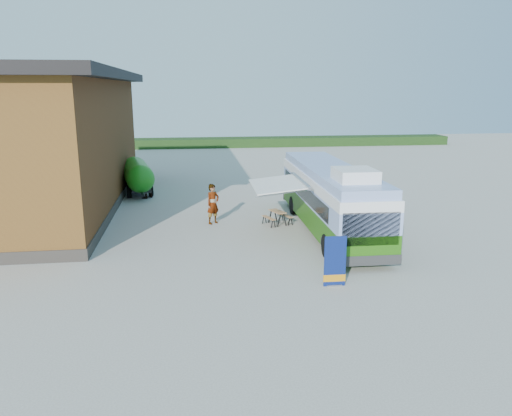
{
  "coord_description": "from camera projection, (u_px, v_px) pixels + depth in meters",
  "views": [
    {
      "loc": [
        -2.45,
        -19.08,
        6.56
      ],
      "look_at": [
        0.43,
        2.12,
        1.4
      ],
      "focal_mm": 35.0,
      "sensor_mm": 36.0,
      "label": 1
    }
  ],
  "objects": [
    {
      "name": "barn",
      "position": [
        42.0,
        143.0,
        27.66
      ],
      "size": [
        9.6,
        21.2,
        7.5
      ],
      "color": "brown",
      "rests_on": "ground"
    },
    {
      "name": "person_a",
      "position": [
        213.0,
        204.0,
        24.57
      ],
      "size": [
        0.87,
        0.82,
        2.0
      ],
      "primitive_type": "imported",
      "rotation": [
        0.0,
        0.0,
        0.64
      ],
      "color": "#999999",
      "rests_on": "ground"
    },
    {
      "name": "person_b",
      "position": [
        145.0,
        183.0,
        30.29
      ],
      "size": [
        1.17,
        1.16,
        1.91
      ],
      "primitive_type": "imported",
      "rotation": [
        0.0,
        0.0,
        -2.39
      ],
      "color": "#999999",
      "rests_on": "ground"
    },
    {
      "name": "picnic_table",
      "position": [
        277.0,
        214.0,
        24.51
      ],
      "size": [
        1.49,
        1.41,
        0.68
      ],
      "rotation": [
        0.0,
        0.0,
        0.35
      ],
      "color": "#AB7E51",
      "rests_on": "ground"
    },
    {
      "name": "ground",
      "position": [
        252.0,
        254.0,
        20.24
      ],
      "size": [
        100.0,
        100.0,
        0.0
      ],
      "primitive_type": "plane",
      "color": "#BCB7AD",
      "rests_on": "ground"
    },
    {
      "name": "slurry_tanker",
      "position": [
        137.0,
        175.0,
        31.56
      ],
      "size": [
        2.4,
        5.66,
        2.11
      ],
      "rotation": [
        0.0,
        0.0,
        0.19
      ],
      "color": "#1B8317",
      "rests_on": "ground"
    },
    {
      "name": "awning",
      "position": [
        281.0,
        180.0,
        22.35
      ],
      "size": [
        2.37,
        3.8,
        0.48
      ],
      "rotation": [
        0.0,
        0.0,
        -0.02
      ],
      "color": "white",
      "rests_on": "ground"
    },
    {
      "name": "bus",
      "position": [
        330.0,
        196.0,
        23.18
      ],
      "size": [
        2.62,
        11.44,
        3.5
      ],
      "rotation": [
        0.0,
        0.0,
        -0.02
      ],
      "color": "#3C7713",
      "rests_on": "ground"
    },
    {
      "name": "banner",
      "position": [
        335.0,
        266.0,
        16.81
      ],
      "size": [
        0.77,
        0.19,
        1.76
      ],
      "rotation": [
        0.0,
        0.0,
        -0.02
      ],
      "color": "navy",
      "rests_on": "ground"
    },
    {
      "name": "hedge",
      "position": [
        279.0,
        142.0,
        57.78
      ],
      "size": [
        40.0,
        3.0,
        1.0
      ],
      "primitive_type": "cube",
      "color": "#264419",
      "rests_on": "ground"
    }
  ]
}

